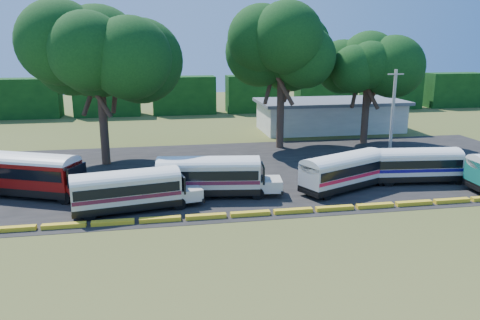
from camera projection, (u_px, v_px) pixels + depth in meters
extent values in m
plane|color=#3B4F1A|center=(231.00, 223.00, 30.36)|extent=(160.00, 160.00, 0.00)
cube|color=black|center=(221.00, 172.00, 41.97)|extent=(64.00, 24.00, 0.02)
cube|color=yellow|center=(13.00, 229.00, 28.98)|extent=(2.70, 0.45, 0.30)
cube|color=yellow|center=(64.00, 226.00, 29.49)|extent=(2.70, 0.45, 0.30)
cube|color=yellow|center=(113.00, 223.00, 30.00)|extent=(2.70, 0.45, 0.30)
cube|color=yellow|center=(160.00, 220.00, 30.51)|extent=(2.70, 0.45, 0.30)
cube|color=yellow|center=(206.00, 217.00, 31.02)|extent=(2.70, 0.45, 0.30)
cube|color=yellow|center=(250.00, 214.00, 31.53)|extent=(2.70, 0.45, 0.30)
cube|color=yellow|center=(293.00, 211.00, 32.04)|extent=(2.70, 0.45, 0.30)
cube|color=yellow|center=(335.00, 208.00, 32.55)|extent=(2.70, 0.45, 0.30)
cube|color=yellow|center=(375.00, 206.00, 33.06)|extent=(2.70, 0.45, 0.30)
cube|color=yellow|center=(414.00, 203.00, 33.57)|extent=(2.70, 0.45, 0.30)
cube|color=yellow|center=(452.00, 201.00, 34.09)|extent=(2.70, 0.45, 0.30)
cube|color=silver|center=(330.00, 117.00, 61.60)|extent=(18.00, 8.00, 3.60)
cube|color=#5B5C62|center=(330.00, 101.00, 61.11)|extent=(19.00, 9.00, 0.40)
cube|color=black|center=(26.00, 98.00, 71.33)|extent=(10.00, 4.00, 6.00)
cube|color=black|center=(107.00, 97.00, 73.37)|extent=(10.00, 4.00, 6.00)
cube|color=black|center=(184.00, 95.00, 75.41)|extent=(10.00, 4.00, 6.00)
cube|color=black|center=(257.00, 94.00, 77.46)|extent=(10.00, 4.00, 6.00)
cube|color=black|center=(326.00, 92.00, 79.50)|extent=(10.00, 4.00, 6.00)
cube|color=black|center=(391.00, 91.00, 81.54)|extent=(10.00, 4.00, 6.00)
cube|color=black|center=(453.00, 90.00, 83.59)|extent=(10.00, 4.00, 6.00)
cylinder|color=black|center=(64.00, 198.00, 33.63)|extent=(1.04, 0.66, 1.01)
cylinder|color=black|center=(81.00, 189.00, 35.68)|extent=(1.04, 0.66, 1.01)
cylinder|color=black|center=(3.00, 183.00, 37.21)|extent=(1.04, 0.66, 1.01)
cube|color=black|center=(26.00, 188.00, 35.49)|extent=(8.64, 5.63, 0.56)
cube|color=maroon|center=(24.00, 172.00, 35.20)|extent=(8.64, 5.63, 1.86)
cube|color=black|center=(24.00, 170.00, 35.14)|extent=(8.36, 5.55, 0.78)
ellipsoid|color=white|center=(23.00, 160.00, 34.97)|extent=(8.64, 5.63, 1.14)
cube|color=maroon|center=(86.00, 188.00, 34.29)|extent=(2.56, 2.77, 0.96)
cube|color=black|center=(77.00, 175.00, 34.19)|extent=(1.07, 2.20, 1.39)
cube|color=black|center=(97.00, 195.00, 34.20)|extent=(1.15, 2.35, 0.30)
cylinder|color=black|center=(179.00, 204.00, 32.58)|extent=(0.91, 0.40, 0.88)
cylinder|color=black|center=(173.00, 196.00, 34.30)|extent=(0.91, 0.40, 0.88)
cylinder|color=black|center=(89.00, 215.00, 30.56)|extent=(0.91, 0.40, 0.88)
cylinder|color=black|center=(88.00, 205.00, 32.28)|extent=(0.91, 0.40, 0.88)
cube|color=black|center=(127.00, 204.00, 32.25)|extent=(7.53, 3.46, 0.49)
cube|color=beige|center=(126.00, 189.00, 31.99)|extent=(7.53, 3.46, 1.62)
cube|color=black|center=(126.00, 186.00, 31.95)|extent=(7.25, 3.46, 0.68)
cube|color=maroon|center=(127.00, 194.00, 32.07)|extent=(7.46, 3.48, 0.27)
ellipsoid|color=white|center=(126.00, 178.00, 31.79)|extent=(7.53, 3.46, 0.99)
cube|color=beige|center=(189.00, 193.00, 33.67)|extent=(1.91, 2.20, 0.84)
cube|color=black|center=(181.00, 182.00, 33.27)|extent=(0.49, 2.02, 1.21)
cube|color=black|center=(200.00, 196.00, 34.01)|extent=(0.54, 2.16, 0.27)
cube|color=black|center=(72.00, 211.00, 31.07)|extent=(0.54, 2.16, 0.27)
cylinder|color=black|center=(258.00, 194.00, 34.66)|extent=(0.96, 0.38, 0.93)
cylinder|color=black|center=(256.00, 186.00, 36.60)|extent=(0.96, 0.38, 0.93)
cylinder|color=black|center=(172.00, 195.00, 34.41)|extent=(0.96, 0.38, 0.93)
cylinder|color=black|center=(174.00, 187.00, 36.34)|extent=(0.96, 0.38, 0.93)
cube|color=black|center=(209.00, 188.00, 35.45)|extent=(7.89, 3.34, 0.51)
cube|color=beige|center=(209.00, 174.00, 35.18)|extent=(7.89, 3.34, 1.71)
cube|color=black|center=(209.00, 172.00, 35.12)|extent=(7.60, 3.35, 0.72)
cube|color=maroon|center=(209.00, 179.00, 35.26)|extent=(7.82, 3.37, 0.28)
ellipsoid|color=white|center=(208.00, 164.00, 34.96)|extent=(7.89, 3.34, 1.05)
cube|color=beige|center=(270.00, 184.00, 35.57)|extent=(1.94, 2.26, 0.89)
cube|color=black|center=(263.00, 173.00, 35.32)|extent=(0.43, 2.15, 1.28)
cube|color=black|center=(280.00, 189.00, 35.69)|extent=(0.47, 2.29, 0.28)
cube|color=black|center=(159.00, 190.00, 35.32)|extent=(0.47, 2.29, 0.28)
cylinder|color=black|center=(381.00, 180.00, 38.03)|extent=(0.93, 0.61, 0.90)
cylinder|color=black|center=(363.00, 175.00, 39.57)|extent=(0.93, 0.61, 0.90)
cylinder|color=black|center=(327.00, 194.00, 34.61)|extent=(0.93, 0.61, 0.90)
cylinder|color=black|center=(309.00, 188.00, 36.15)|extent=(0.93, 0.61, 0.90)
cube|color=black|center=(342.00, 183.00, 36.80)|extent=(7.67, 5.17, 0.50)
cube|color=silver|center=(343.00, 170.00, 36.54)|extent=(7.67, 5.17, 1.65)
cube|color=black|center=(343.00, 168.00, 36.49)|extent=(7.43, 5.09, 0.69)
cube|color=red|center=(343.00, 174.00, 36.62)|extent=(7.62, 5.17, 0.27)
ellipsoid|color=white|center=(344.00, 160.00, 36.34)|extent=(7.67, 5.17, 1.02)
cube|color=silver|center=(380.00, 171.00, 39.25)|extent=(2.31, 2.49, 0.86)
cube|color=black|center=(376.00, 162.00, 38.72)|extent=(1.00, 1.94, 1.24)
cube|color=black|center=(386.00, 174.00, 39.77)|extent=(1.08, 2.08, 0.27)
cube|color=black|center=(308.00, 193.00, 34.79)|extent=(1.08, 2.08, 0.27)
cylinder|color=black|center=(459.00, 179.00, 38.33)|extent=(0.90, 0.33, 0.88)
cylinder|color=black|center=(448.00, 173.00, 40.15)|extent=(0.90, 0.33, 0.88)
cylinder|color=black|center=(389.00, 181.00, 37.84)|extent=(0.90, 0.33, 0.88)
cylinder|color=black|center=(380.00, 175.00, 39.66)|extent=(0.90, 0.33, 0.88)
cube|color=black|center=(414.00, 176.00, 38.93)|extent=(7.41, 2.86, 0.49)
cube|color=silver|center=(415.00, 164.00, 38.67)|extent=(7.41, 2.86, 1.61)
cube|color=black|center=(415.00, 161.00, 38.62)|extent=(7.12, 2.89, 0.68)
cube|color=#120A6C|center=(415.00, 167.00, 38.75)|extent=(7.34, 2.89, 0.26)
ellipsoid|color=white|center=(416.00, 154.00, 38.47)|extent=(7.41, 2.86, 0.99)
cube|color=silver|center=(465.00, 171.00, 39.22)|extent=(1.76, 2.08, 0.84)
cube|color=black|center=(460.00, 162.00, 38.96)|extent=(0.32, 2.03, 1.21)
cube|color=black|center=(473.00, 175.00, 39.37)|extent=(0.36, 2.17, 0.26)
cube|color=black|center=(372.00, 178.00, 38.65)|extent=(0.36, 2.17, 0.26)
cylinder|color=black|center=(476.00, 183.00, 37.43)|extent=(0.92, 0.29, 0.91)
cube|color=black|center=(472.00, 186.00, 36.35)|extent=(0.24, 2.23, 0.27)
cylinder|color=#3B281D|center=(104.00, 127.00, 44.08)|extent=(0.80, 0.80, 7.23)
cylinder|color=#3B281D|center=(115.00, 93.00, 43.95)|extent=(1.32, 2.63, 4.13)
cylinder|color=#3B281D|center=(91.00, 93.00, 43.94)|extent=(2.03, 2.31, 4.13)
cylinder|color=#3B281D|center=(97.00, 95.00, 42.06)|extent=(2.68, 0.89, 4.13)
ellipsoid|color=black|center=(98.00, 51.00, 42.37)|extent=(11.29, 11.29, 8.28)
cylinder|color=#3B281D|center=(280.00, 114.00, 50.97)|extent=(0.80, 0.80, 7.49)
cylinder|color=#3B281D|center=(291.00, 84.00, 50.81)|extent=(1.34, 2.71, 4.27)
cylinder|color=#3B281D|center=(270.00, 84.00, 50.81)|extent=(2.09, 2.37, 4.27)
cylinder|color=#3B281D|center=(282.00, 85.00, 48.92)|extent=(2.76, 0.91, 4.27)
ellipsoid|color=black|center=(282.00, 46.00, 49.20)|extent=(9.70, 9.70, 7.11)
cylinder|color=#3B281D|center=(365.00, 116.00, 53.36)|extent=(0.80, 0.80, 6.36)
cylinder|color=#3B281D|center=(375.00, 91.00, 53.32)|extent=(1.22, 2.37, 3.66)
cylinder|color=#3B281D|center=(355.00, 91.00, 53.31)|extent=(1.86, 2.10, 3.66)
cylinder|color=#3B281D|center=(370.00, 93.00, 51.42)|extent=(2.41, 0.84, 3.66)
ellipsoid|color=black|center=(369.00, 61.00, 51.83)|extent=(8.88, 8.88, 6.51)
cylinder|color=gray|center=(392.00, 116.00, 44.98)|extent=(0.30, 0.30, 8.89)
cube|color=gray|center=(396.00, 74.00, 43.99)|extent=(1.60, 0.12, 0.12)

